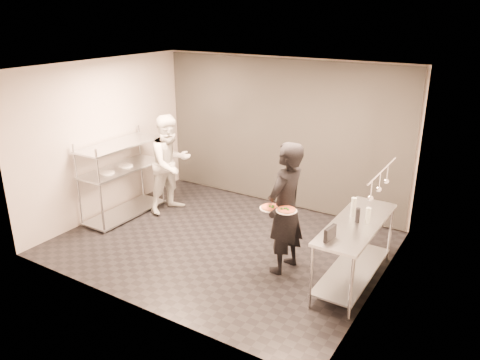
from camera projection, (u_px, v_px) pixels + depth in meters
The scene contains 13 objects.
room_shell at pixel (259, 144), 8.08m from camera, with size 5.00×4.00×2.80m.
pass_rack at pixel (122, 175), 8.42m from camera, with size 0.60×1.60×1.50m.
prep_counter at pixel (355, 242), 6.33m from camera, with size 0.60×1.80×0.92m.
utensil_rail at pixel (380, 182), 5.89m from camera, with size 0.07×1.20×0.31m.
waiter at pixel (285, 208), 6.54m from camera, with size 0.70×0.46×1.93m, color black.
chef at pixel (171, 164), 8.58m from camera, with size 0.89×0.69×1.83m, color white.
pizza_plate_near at pixel (271, 208), 6.43m from camera, with size 0.30×0.30×0.05m.
pizza_plate_far at pixel (286, 210), 6.29m from camera, with size 0.29×0.29×0.05m.
salad_plate at pixel (288, 176), 6.71m from camera, with size 0.26×0.26×0.07m.
pos_monitor at pixel (330, 233), 5.72m from camera, with size 0.05×0.24×0.17m, color black.
bottle_green at pixel (354, 207), 6.37m from camera, with size 0.07×0.07×0.27m, color #8F9C90.
bottle_clear at pixel (368, 216), 6.16m from camera, with size 0.07×0.07×0.22m, color #8F9C90.
bottle_dark at pixel (358, 215), 6.19m from camera, with size 0.06×0.06×0.20m, color black.
Camera 1 is at (3.83, -5.62, 3.60)m, focal length 35.00 mm.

